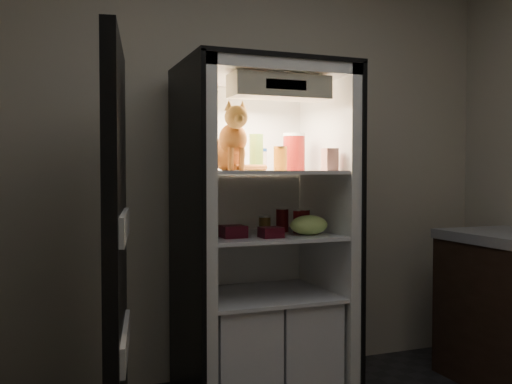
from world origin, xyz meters
TOP-DOWN VIEW (x-y plane):
  - room_shell at (0.00, 0.00)m, footprint 3.60×3.60m
  - refrigerator at (0.00, 1.38)m, footprint 0.90×0.72m
  - fridge_door at (-0.85, 0.95)m, footprint 0.21×0.87m
  - tabby_cat at (-0.22, 1.25)m, footprint 0.30×0.34m
  - parmesan_shaker at (-0.03, 1.37)m, footprint 0.08×0.08m
  - mayo_tub at (0.02, 1.45)m, footprint 0.09×0.09m
  - salsa_jar at (0.08, 1.29)m, footprint 0.08×0.08m
  - pepper_jar at (0.22, 1.41)m, footprint 0.13×0.13m
  - cream_carton at (0.30, 1.11)m, footprint 0.07×0.07m
  - soda_can_a at (0.14, 1.39)m, footprint 0.07×0.07m
  - soda_can_b at (0.23, 1.29)m, footprint 0.07×0.07m
  - soda_can_c at (0.21, 1.31)m, footprint 0.07×0.07m
  - condiment_jar at (0.04, 1.41)m, footprint 0.07×0.07m
  - grape_bag at (0.21, 1.19)m, footprint 0.21×0.16m
  - berry_box_left at (-0.21, 1.22)m, footprint 0.12×0.12m
  - berry_box_right at (-0.03, 1.14)m, footprint 0.11×0.11m

SIDE VIEW (x-z plane):
  - refrigerator at x=0.00m, z-range -0.15..1.73m
  - fridge_door at x=-0.85m, z-range -0.01..1.84m
  - berry_box_right at x=-0.03m, z-range 0.94..1.00m
  - berry_box_left at x=-0.21m, z-range 0.94..1.00m
  - condiment_jar at x=0.04m, z-range 0.94..1.04m
  - grape_bag at x=0.21m, z-range 0.94..1.05m
  - soda_can_c at x=0.21m, z-range 0.94..1.07m
  - soda_can_b at x=0.23m, z-range 0.94..1.07m
  - soda_can_a at x=0.14m, z-range 0.94..1.07m
  - cream_carton at x=0.30m, z-range 1.29..1.41m
  - mayo_tub at x=0.02m, z-range 1.29..1.42m
  - salsa_jar at x=0.08m, z-range 1.29..1.42m
  - parmesan_shaker at x=-0.03m, z-range 1.29..1.49m
  - pepper_jar at x=0.22m, z-range 1.29..1.51m
  - tabby_cat at x=-0.22m, z-range 1.24..1.61m
  - room_shell at x=0.00m, z-range -0.18..3.42m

